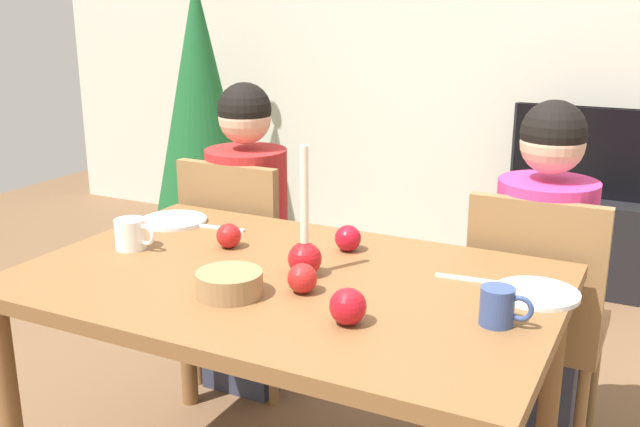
# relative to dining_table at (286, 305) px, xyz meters

# --- Properties ---
(back_wall) EXTENTS (6.40, 0.10, 2.60)m
(back_wall) POSITION_rel_dining_table_xyz_m (0.00, 2.60, 0.63)
(back_wall) COLOR beige
(back_wall) RESTS_ON ground
(dining_table) EXTENTS (1.40, 0.90, 0.75)m
(dining_table) POSITION_rel_dining_table_xyz_m (0.00, 0.00, 0.00)
(dining_table) COLOR brown
(dining_table) RESTS_ON ground
(chair_left) EXTENTS (0.40, 0.40, 0.90)m
(chair_left) POSITION_rel_dining_table_xyz_m (-0.52, 0.61, -0.15)
(chair_left) COLOR olive
(chair_left) RESTS_ON ground
(chair_right) EXTENTS (0.40, 0.40, 0.90)m
(chair_right) POSITION_rel_dining_table_xyz_m (0.55, 0.61, -0.15)
(chair_right) COLOR olive
(chair_right) RESTS_ON ground
(person_left_child) EXTENTS (0.30, 0.30, 1.17)m
(person_left_child) POSITION_rel_dining_table_xyz_m (-0.52, 0.64, -0.10)
(person_left_child) COLOR #33384C
(person_left_child) RESTS_ON ground
(person_right_child) EXTENTS (0.30, 0.30, 1.17)m
(person_right_child) POSITION_rel_dining_table_xyz_m (0.55, 0.64, -0.10)
(person_right_child) COLOR #33384C
(person_right_child) RESTS_ON ground
(tv_stand) EXTENTS (0.64, 0.40, 0.48)m
(tv_stand) POSITION_rel_dining_table_xyz_m (0.48, 2.30, -0.43)
(tv_stand) COLOR black
(tv_stand) RESTS_ON ground
(tv) EXTENTS (0.79, 0.05, 0.46)m
(tv) POSITION_rel_dining_table_xyz_m (0.48, 2.30, 0.04)
(tv) COLOR black
(tv) RESTS_ON tv_stand
(christmas_tree) EXTENTS (0.61, 0.61, 1.69)m
(christmas_tree) POSITION_rel_dining_table_xyz_m (-1.78, 2.09, 0.21)
(christmas_tree) COLOR brown
(christmas_tree) RESTS_ON ground
(candle_centerpiece) EXTENTS (0.09, 0.09, 0.35)m
(candle_centerpiece) POSITION_rel_dining_table_xyz_m (0.04, 0.03, 0.15)
(candle_centerpiece) COLOR red
(candle_centerpiece) RESTS_ON dining_table
(plate_left) EXTENTS (0.22, 0.22, 0.01)m
(plate_left) POSITION_rel_dining_table_xyz_m (-0.57, 0.26, 0.09)
(plate_left) COLOR silver
(plate_left) RESTS_ON dining_table
(plate_right) EXTENTS (0.21, 0.21, 0.01)m
(plate_right) POSITION_rel_dining_table_xyz_m (0.61, 0.16, 0.09)
(plate_right) COLOR silver
(plate_right) RESTS_ON dining_table
(mug_left) EXTENTS (0.13, 0.09, 0.09)m
(mug_left) POSITION_rel_dining_table_xyz_m (-0.51, -0.01, 0.13)
(mug_left) COLOR white
(mug_left) RESTS_ON dining_table
(mug_right) EXTENTS (0.12, 0.08, 0.09)m
(mug_right) POSITION_rel_dining_table_xyz_m (0.57, -0.05, 0.13)
(mug_right) COLOR #33477F
(mug_right) RESTS_ON dining_table
(fork_left) EXTENTS (0.18, 0.03, 0.01)m
(fork_left) POSITION_rel_dining_table_xyz_m (-0.39, 0.27, 0.09)
(fork_left) COLOR silver
(fork_left) RESTS_ON dining_table
(fork_right) EXTENTS (0.18, 0.03, 0.01)m
(fork_right) POSITION_rel_dining_table_xyz_m (0.44, 0.19, 0.09)
(fork_right) COLOR silver
(fork_right) RESTS_ON dining_table
(bowl_walnuts) EXTENTS (0.16, 0.16, 0.06)m
(bowl_walnuts) POSITION_rel_dining_table_xyz_m (-0.06, -0.17, 0.11)
(bowl_walnuts) COLOR #99754C
(bowl_walnuts) RESTS_ON dining_table
(apple_near_candle) EXTENTS (0.08, 0.08, 0.08)m
(apple_near_candle) POSITION_rel_dining_table_xyz_m (0.09, -0.08, 0.12)
(apple_near_candle) COLOR red
(apple_near_candle) RESTS_ON dining_table
(apple_by_left_plate) EXTENTS (0.07, 0.07, 0.07)m
(apple_by_left_plate) POSITION_rel_dining_table_xyz_m (-0.26, 0.13, 0.12)
(apple_by_left_plate) COLOR red
(apple_by_left_plate) RESTS_ON dining_table
(apple_by_right_mug) EXTENTS (0.08, 0.08, 0.08)m
(apple_by_right_mug) POSITION_rel_dining_table_xyz_m (0.27, -0.20, 0.13)
(apple_by_right_mug) COLOR #B4121C
(apple_by_right_mug) RESTS_ON dining_table
(apple_far_edge) EXTENTS (0.08, 0.08, 0.08)m
(apple_far_edge) POSITION_rel_dining_table_xyz_m (0.06, 0.26, 0.12)
(apple_far_edge) COLOR #B61020
(apple_far_edge) RESTS_ON dining_table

